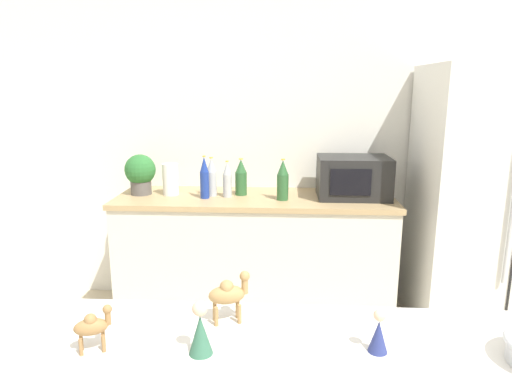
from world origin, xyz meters
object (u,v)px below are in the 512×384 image
wise_man_figurine_purple (378,334)px  back_bottle_0 (283,180)px  back_bottle_1 (241,178)px  back_bottle_3 (211,177)px  wise_man_figurine_crimson (200,331)px  back_bottle_2 (204,178)px  camel_figurine (93,326)px  paper_towel_roll (171,179)px  back_bottle_4 (227,180)px  refrigerator (491,202)px  microwave (353,177)px  camel_figurine_second (229,293)px  potted_plant (140,173)px

wise_man_figurine_purple → back_bottle_0: bearing=97.0°
back_bottle_1 → back_bottle_3: back_bottle_3 is taller
wise_man_figurine_crimson → wise_man_figurine_purple: bearing=4.6°
back_bottle_0 → back_bottle_2: back_bottle_2 is taller
camel_figurine → wise_man_figurine_crimson: size_ratio=0.85×
back_bottle_0 → back_bottle_3: size_ratio=1.02×
camel_figurine → wise_man_figurine_purple: bearing=3.2°
paper_towel_roll → back_bottle_2: size_ratio=0.75×
back_bottle_1 → wise_man_figurine_purple: size_ratio=2.29×
back_bottle_4 → camel_figurine: 2.06m
refrigerator → back_bottle_0: bearing=-179.8°
microwave → back_bottle_2: bearing=-174.7°
back_bottle_1 → camel_figurine_second: back_bottle_1 is taller
wise_man_figurine_crimson → wise_man_figurine_purple: (0.43, 0.03, -0.01)m
camel_figurine → camel_figurine_second: size_ratio=0.81×
wise_man_figurine_crimson → refrigerator: bearing=52.0°
camel_figurine → camel_figurine_second: camel_figurine_second is taller
refrigerator → camel_figurine: size_ratio=14.94×
back_bottle_1 → camel_figurine: (-0.17, -2.13, 0.04)m
camel_figurine_second → wise_man_figurine_purple: camel_figurine_second is taller
potted_plant → paper_towel_roll: size_ratio=1.28×
paper_towel_roll → back_bottle_4: (0.40, -0.04, 0.01)m
back_bottle_0 → back_bottle_2: 0.53m
potted_plant → microwave: potted_plant is taller
back_bottle_1 → wise_man_figurine_crimson: back_bottle_1 is taller
camel_figurine → camel_figurine_second: bearing=27.5°
microwave → camel_figurine_second: bearing=-107.8°
potted_plant → back_bottle_4: bearing=-4.0°
back_bottle_4 → wise_man_figurine_purple: back_bottle_4 is taller
back_bottle_1 → back_bottle_2: 0.26m
wise_man_figurine_purple → microwave: bearing=83.4°
back_bottle_4 → wise_man_figurine_purple: (0.62, -2.02, 0.03)m
paper_towel_roll → camel_figurine: paper_towel_roll is taller
refrigerator → camel_figurine: 2.71m
potted_plant → back_bottle_2: (0.47, -0.09, -0.02)m
back_bottle_3 → wise_man_figurine_purple: (0.74, -2.05, 0.02)m
potted_plant → wise_man_figurine_crimson: 2.25m
microwave → back_bottle_1: microwave is taller
back_bottle_2 → back_bottle_4: bearing=17.6°
back_bottle_3 → camel_figurine: bearing=-89.0°
back_bottle_0 → camel_figurine: size_ratio=2.36×
potted_plant → wise_man_figurine_crimson: bearing=-69.0°
potted_plant → back_bottle_3: bearing=-1.7°
microwave → back_bottle_4: microwave is taller
camel_figurine_second → back_bottle_4: bearing=97.1°
back_bottle_2 → wise_man_figurine_purple: back_bottle_2 is taller
back_bottle_3 → camel_figurine: 2.09m
back_bottle_2 → camel_figurine: (0.07, -2.01, 0.03)m
camel_figurine_second → wise_man_figurine_purple: bearing=-18.1°
camel_figurine_second → wise_man_figurine_crimson: camel_figurine_second is taller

